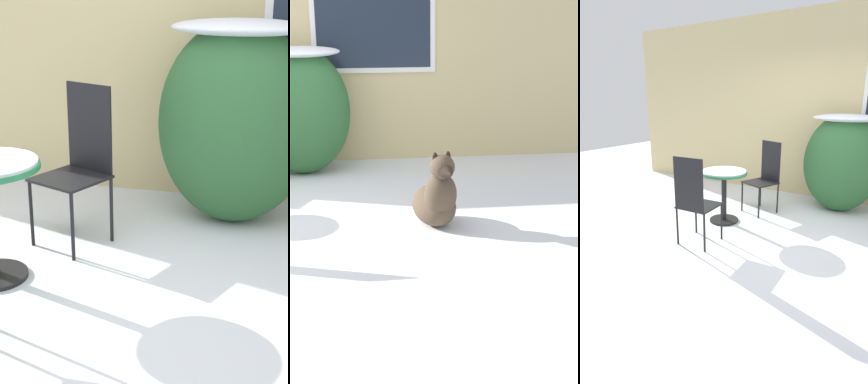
{
  "view_description": "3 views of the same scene",
  "coord_description": "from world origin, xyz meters",
  "views": [
    {
      "loc": [
        0.8,
        -2.49,
        1.68
      ],
      "look_at": [
        0.0,
        0.6,
        0.55
      ],
      "focal_mm": 55.0,
      "sensor_mm": 36.0,
      "label": 1
    },
    {
      "loc": [
        1.1,
        -5.17,
        2.03
      ],
      "look_at": [
        1.72,
        -0.14,
        0.31
      ],
      "focal_mm": 55.0,
      "sensor_mm": 36.0,
      "label": 2
    },
    {
      "loc": [
        1.17,
        -3.03,
        1.66
      ],
      "look_at": [
        -0.88,
        0.38,
        0.43
      ],
      "focal_mm": 28.0,
      "sensor_mm": 36.0,
      "label": 3
    }
  ],
  "objects": [
    {
      "name": "ground_plane",
      "position": [
        0.0,
        0.0,
        0.0
      ],
      "size": [
        16.0,
        16.0,
        0.0
      ],
      "primitive_type": "plane",
      "color": "white"
    },
    {
      "name": "house_wall",
      "position": [
        0.08,
        2.2,
        1.54
      ],
      "size": [
        8.0,
        0.1,
        3.05
      ],
      "color": "#D1BC84",
      "rests_on": "ground_plane"
    },
    {
      "name": "shrub_left",
      "position": [
        0.4,
        1.67,
        0.77
      ],
      "size": [
        1.12,
        0.77,
        1.47
      ],
      "color": "#2D6033",
      "rests_on": "ground_plane"
    },
    {
      "name": "patio_chair_near_table",
      "position": [
        -0.56,
        1.05,
        0.57
      ],
      "size": [
        0.55,
        0.55,
        1.07
      ],
      "rotation": [
        0.0,
        0.0,
        -0.4
      ],
      "color": "black",
      "rests_on": "ground_plane"
    }
  ]
}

